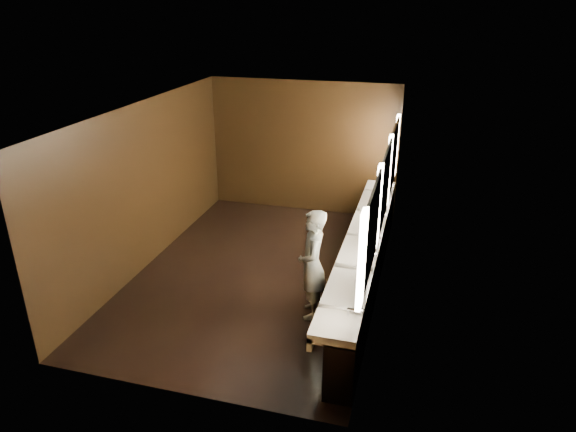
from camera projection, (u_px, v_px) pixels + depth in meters
The scene contains 10 objects.
floor at pixel (260, 273), 8.77m from camera, with size 6.00×6.00×0.00m, color black.
ceiling at pixel (256, 109), 7.66m from camera, with size 4.00×6.00×0.02m, color #2D2D2B.
wall_back at pixel (303, 148), 10.87m from camera, with size 4.00×0.02×2.80m, color black.
wall_front at pixel (171, 292), 5.55m from camera, with size 4.00×0.02×2.80m, color black.
wall_left at pixel (146, 185), 8.70m from camera, with size 0.02×6.00×2.80m, color black.
wall_right at pixel (384, 209), 7.73m from camera, with size 0.02×6.00×2.80m, color black.
sink_counter at pixel (367, 260), 8.13m from camera, with size 0.55×5.40×1.01m.
mirror_band at pixel (384, 187), 7.60m from camera, with size 0.06×5.03×1.15m.
person at pixel (312, 265), 7.31m from camera, with size 0.60×0.40×1.66m, color #7C9EB9.
trash_bin at pixel (346, 291), 7.73m from camera, with size 0.33×0.33×0.51m, color black.
Camera 1 is at (2.49, -7.28, 4.34)m, focal length 32.00 mm.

